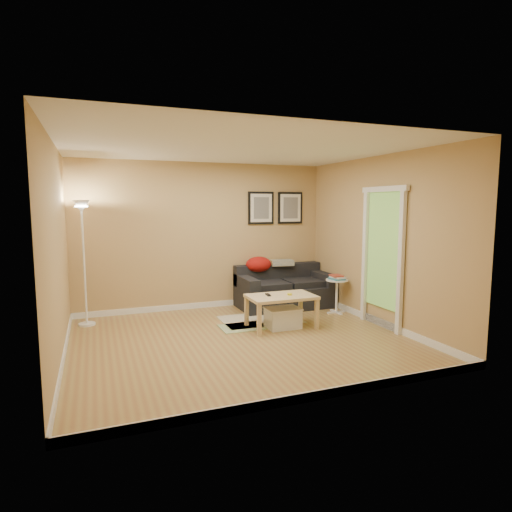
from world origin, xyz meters
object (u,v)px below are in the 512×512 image
object	(u,v)px
storage_bin	(283,318)
book_stack	(337,277)
coffee_table	(281,312)
floor_lamp	(84,267)
sofa	(285,287)
side_table	(337,296)

from	to	relation	value
storage_bin	book_stack	xyz separation A→B (m)	(1.23, 0.48, 0.47)
coffee_table	floor_lamp	world-z (taller)	floor_lamp
storage_bin	sofa	bearing A→B (deg)	63.73
side_table	book_stack	bearing A→B (deg)	-154.42
sofa	floor_lamp	bearing A→B (deg)	179.79
sofa	book_stack	size ratio (longest dim) A/B	6.52
sofa	coffee_table	xyz separation A→B (m)	(-0.62, -1.20, -0.12)
storage_bin	book_stack	size ratio (longest dim) A/B	1.95
sofa	side_table	xyz separation A→B (m)	(0.64, -0.73, -0.08)
coffee_table	sofa	bearing A→B (deg)	77.83
book_stack	side_table	bearing A→B (deg)	10.37
side_table	coffee_table	bearing A→B (deg)	-159.49
sofa	storage_bin	world-z (taller)	sofa
floor_lamp	book_stack	bearing A→B (deg)	-10.47
coffee_table	side_table	bearing A→B (deg)	35.68
sofa	floor_lamp	world-z (taller)	floor_lamp
sofa	side_table	bearing A→B (deg)	-48.65
coffee_table	side_table	distance (m)	1.35
storage_bin	floor_lamp	xyz separation A→B (m)	(-2.78, 1.22, 0.76)
coffee_table	storage_bin	world-z (taller)	coffee_table
sofa	side_table	world-z (taller)	sofa
sofa	book_stack	distance (m)	1.00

